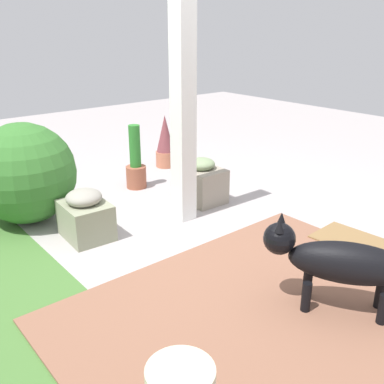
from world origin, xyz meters
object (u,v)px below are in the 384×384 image
stone_planter_nearest (201,182)px  stone_planter_mid (86,216)px  terracotta_pot_spiky (165,142)px  round_shrub (25,173)px  doormat (358,244)px  dog (337,261)px  porch_pillar (183,100)px  terracotta_pot_tall (136,166)px

stone_planter_nearest → stone_planter_mid: size_ratio=0.99×
stone_planter_mid → terracotta_pot_spiky: terracotta_pot_spiky is taller
round_shrub → doormat: 2.80m
stone_planter_nearest → terracotta_pot_spiky: 1.20m
round_shrub → dog: size_ratio=1.12×
porch_pillar → dog: bearing=174.4°
dog → stone_planter_nearest: bearing=-16.7°
stone_planter_mid → dog: size_ratio=0.57×
stone_planter_nearest → terracotta_pot_tall: terracotta_pot_tall is taller
terracotta_pot_tall → dog: terracotta_pot_tall is taller
terracotta_pot_spiky → doormat: size_ratio=0.95×
stone_planter_mid → round_shrub: bearing=19.8°
dog → round_shrub: bearing=20.2°
round_shrub → terracotta_pot_spiky: size_ratio=1.38×
round_shrub → terracotta_pot_tall: bearing=-84.9°
round_shrub → stone_planter_nearest: bearing=-113.4°
terracotta_pot_tall → doormat: bearing=-164.7°
stone_planter_mid → terracotta_pot_tall: (0.73, -0.95, 0.05)m
terracotta_pot_tall → doormat: terracotta_pot_tall is taller
terracotta_pot_tall → doormat: 2.31m
porch_pillar → stone_planter_nearest: (0.21, -0.39, -0.85)m
porch_pillar → doormat: 1.80m
dog → terracotta_pot_tall: bearing=-6.0°
stone_planter_nearest → doormat: (-1.49, -0.33, -0.18)m
porch_pillar → stone_planter_nearest: 0.96m
dog → terracotta_pot_spiky: bearing=-17.8°
porch_pillar → dog: size_ratio=2.70×
round_shrub → terracotta_pot_spiky: 1.93m
porch_pillar → stone_planter_mid: porch_pillar is taller
stone_planter_mid → terracotta_pot_tall: 1.20m
terracotta_pot_tall → porch_pillar: bearing=173.3°
stone_planter_mid → porch_pillar: bearing=-103.9°
terracotta_pot_spiky → round_shrub: bearing=105.2°
terracotta_pot_tall → dog: size_ratio=0.86×
stone_planter_nearest → stone_planter_mid: bearing=89.9°
porch_pillar → dog: porch_pillar is taller
porch_pillar → stone_planter_nearest: size_ratio=4.77×
doormat → dog: bearing=111.0°
porch_pillar → round_shrub: bearing=51.9°
stone_planter_nearest → doormat: 1.54m
stone_planter_nearest → terracotta_pot_tall: (0.73, 0.28, 0.04)m
stone_planter_mid → terracotta_pot_spiky: (1.13, -1.63, 0.11)m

